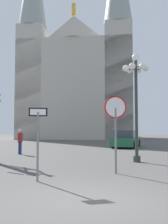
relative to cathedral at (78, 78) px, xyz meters
The scene contains 7 objects.
ground_plane 37.52m from the cathedral, 86.75° to the right, with size 120.00×120.00×0.00m, color #514F4C.
cathedral is the anchor object (origin of this frame).
stop_sign 33.58m from the cathedral, 84.73° to the right, with size 0.84×0.16×2.90m.
one_way_arrow_sign 35.03m from the cathedral, 89.38° to the right, with size 0.59×0.18×2.34m.
street_lamp 30.15m from the cathedral, 81.48° to the right, with size 1.34×1.21×5.48m.
parked_car_near_green 21.94m from the cathedral, 74.72° to the right, with size 3.24×4.95×1.50m.
pedestrian_walking 27.22m from the cathedral, 95.52° to the right, with size 0.32×0.32×1.59m.
Camera 1 is at (-0.02, -6.19, 1.69)m, focal length 41.73 mm.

